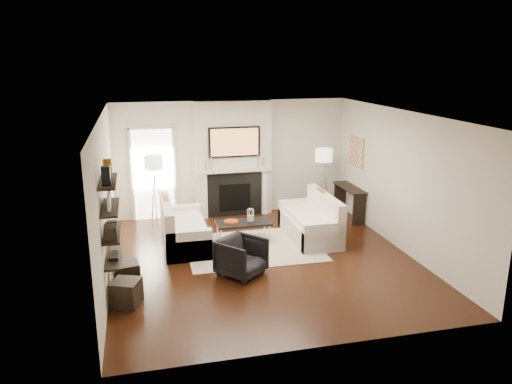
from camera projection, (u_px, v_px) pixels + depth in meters
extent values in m
plane|color=black|center=(263.00, 259.00, 9.33)|extent=(6.00, 6.00, 0.00)
plane|color=white|center=(264.00, 114.00, 8.62)|extent=(6.00, 6.00, 0.00)
plane|color=silver|center=(232.00, 158.00, 11.79)|extent=(5.50, 0.00, 5.50)
plane|color=silver|center=(324.00, 251.00, 6.16)|extent=(5.50, 0.00, 5.50)
plane|color=silver|center=(105.00, 200.00, 8.35)|extent=(0.00, 6.00, 6.00)
plane|color=silver|center=(402.00, 181.00, 9.60)|extent=(0.00, 6.00, 6.00)
cube|color=silver|center=(233.00, 159.00, 11.67)|extent=(1.80, 0.25, 2.70)
cube|color=black|center=(235.00, 195.00, 11.76)|extent=(1.30, 0.02, 1.04)
cube|color=black|center=(235.00, 198.00, 11.78)|extent=(0.75, 0.02, 0.65)
cube|color=white|center=(205.00, 196.00, 11.57)|extent=(0.12, 0.08, 1.10)
cube|color=white|center=(265.00, 192.00, 11.89)|extent=(0.12, 0.08, 1.10)
cube|color=white|center=(235.00, 170.00, 11.56)|extent=(1.70, 0.18, 0.07)
cube|color=black|center=(234.00, 142.00, 11.41)|extent=(1.20, 0.06, 0.70)
cube|color=#BF723F|center=(235.00, 142.00, 11.38)|extent=(1.10, 0.00, 0.62)
cylinder|color=silver|center=(211.00, 164.00, 11.40)|extent=(0.04, 0.04, 0.30)
cylinder|color=silver|center=(206.00, 165.00, 11.37)|extent=(0.04, 0.04, 0.24)
cylinder|color=silver|center=(258.00, 161.00, 11.65)|extent=(0.04, 0.04, 0.30)
cylinder|color=silver|center=(263.00, 162.00, 11.68)|extent=(0.04, 0.04, 0.24)
cube|color=white|center=(153.00, 175.00, 11.43)|extent=(0.90, 0.02, 2.10)
cube|color=white|center=(132.00, 176.00, 11.30)|extent=(0.06, 0.06, 2.16)
cube|color=white|center=(175.00, 174.00, 11.52)|extent=(0.06, 0.06, 2.16)
cube|color=white|center=(151.00, 128.00, 11.13)|extent=(1.02, 0.06, 0.06)
cube|color=#BFB09D|center=(253.00, 248.00, 9.89)|extent=(2.60, 2.00, 0.01)
cube|color=white|center=(185.00, 236.00, 9.96)|extent=(0.85, 1.80, 0.42)
cube|color=white|center=(167.00, 222.00, 9.80)|extent=(0.18, 1.80, 0.80)
cube|color=white|center=(189.00, 246.00, 9.18)|extent=(0.85, 0.18, 0.60)
cube|color=white|center=(181.00, 219.00, 10.70)|extent=(0.85, 0.18, 0.60)
cube|color=white|center=(187.00, 223.00, 9.90)|extent=(0.63, 1.44, 0.10)
cube|color=#915111|center=(166.00, 208.00, 10.03)|extent=(0.10, 0.42, 0.42)
cube|color=black|center=(168.00, 217.00, 9.47)|extent=(0.10, 0.40, 0.40)
cube|color=white|center=(309.00, 228.00, 10.39)|extent=(0.85, 1.80, 0.42)
cube|color=white|center=(325.00, 213.00, 10.39)|extent=(0.18, 1.80, 0.80)
cube|color=white|center=(324.00, 237.00, 9.61)|extent=(0.85, 0.18, 0.60)
cube|color=white|center=(297.00, 213.00, 11.13)|extent=(0.85, 0.18, 0.60)
cube|color=white|center=(308.00, 217.00, 10.31)|extent=(0.63, 1.44, 0.10)
cube|color=#915111|center=(320.00, 199.00, 10.61)|extent=(0.10, 0.42, 0.42)
cube|color=black|center=(331.00, 208.00, 10.05)|extent=(0.10, 0.40, 0.40)
cube|color=black|center=(243.00, 223.00, 10.13)|extent=(1.10, 0.55, 0.04)
cylinder|color=silver|center=(221.00, 238.00, 9.87)|extent=(0.02, 0.02, 0.38)
cylinder|color=silver|center=(270.00, 234.00, 10.09)|extent=(0.02, 0.02, 0.38)
cylinder|color=silver|center=(217.00, 231.00, 10.28)|extent=(0.02, 0.02, 0.38)
cylinder|color=silver|center=(264.00, 227.00, 10.51)|extent=(0.02, 0.02, 0.38)
cylinder|color=white|center=(250.00, 215.00, 10.13)|extent=(0.14, 0.14, 0.25)
cylinder|color=white|center=(250.00, 218.00, 10.14)|extent=(0.09, 0.09, 0.13)
cylinder|color=#CF5522|center=(231.00, 222.00, 10.06)|extent=(0.29, 0.29, 0.05)
imported|color=black|center=(241.00, 255.00, 8.59)|extent=(0.96, 0.95, 0.72)
cylinder|color=silver|center=(156.00, 200.00, 11.03)|extent=(0.02, 0.02, 1.20)
cylinder|color=white|center=(153.00, 162.00, 10.81)|extent=(0.40, 0.40, 0.30)
cylinder|color=silver|center=(161.00, 200.00, 11.06)|extent=(0.25, 0.02, 1.23)
cylinder|color=silver|center=(153.00, 199.00, 11.11)|extent=(0.14, 0.22, 1.23)
cylinder|color=silver|center=(153.00, 201.00, 10.93)|extent=(0.14, 0.22, 1.23)
cylinder|color=silver|center=(323.00, 190.00, 11.84)|extent=(0.02, 0.02, 1.20)
cylinder|color=white|center=(324.00, 155.00, 11.62)|extent=(0.40, 0.40, 0.30)
cylinder|color=silver|center=(327.00, 190.00, 11.86)|extent=(0.25, 0.02, 1.23)
cylinder|color=silver|center=(319.00, 189.00, 11.92)|extent=(0.14, 0.22, 1.23)
cylinder|color=silver|center=(322.00, 191.00, 11.74)|extent=(0.14, 0.22, 1.23)
cube|color=black|center=(350.00, 188.00, 11.56)|extent=(0.35, 1.20, 0.04)
cube|color=black|center=(359.00, 210.00, 11.14)|extent=(0.30, 0.04, 0.71)
cube|color=black|center=(340.00, 197.00, 12.17)|extent=(0.30, 0.04, 0.71)
cube|color=tan|center=(356.00, 152.00, 11.46)|extent=(0.03, 0.70, 0.70)
cube|color=black|center=(114.00, 258.00, 7.62)|extent=(0.25, 1.00, 0.03)
cube|color=black|center=(112.00, 233.00, 7.51)|extent=(0.25, 1.00, 0.04)
cube|color=black|center=(110.00, 208.00, 7.41)|extent=(0.25, 1.00, 0.04)
cube|color=black|center=(108.00, 181.00, 7.30)|extent=(0.25, 1.00, 0.04)
cube|color=black|center=(106.00, 176.00, 6.97)|extent=(0.12, 0.10, 0.28)
cube|color=#915111|center=(108.00, 168.00, 7.42)|extent=(0.12, 0.10, 0.28)
cube|color=white|center=(109.00, 201.00, 7.27)|extent=(0.04, 0.30, 0.22)
cube|color=black|center=(110.00, 197.00, 7.55)|extent=(0.04, 0.22, 0.18)
cube|color=black|center=(111.00, 233.00, 7.18)|extent=(0.18, 0.25, 0.20)
cube|color=black|center=(112.00, 225.00, 7.65)|extent=(0.15, 0.12, 0.12)
cube|color=black|center=(114.00, 257.00, 7.51)|extent=(0.14, 0.20, 0.05)
cube|color=white|center=(114.00, 244.00, 7.88)|extent=(0.10, 0.10, 0.18)
cylinder|color=black|center=(107.00, 168.00, 9.11)|extent=(0.04, 0.34, 0.34)
cylinder|color=white|center=(109.00, 168.00, 9.12)|extent=(0.01, 0.29, 0.29)
cube|color=black|center=(127.00, 274.00, 8.22)|extent=(0.46, 0.46, 0.40)
cube|color=black|center=(126.00, 293.00, 7.57)|extent=(0.52, 0.52, 0.40)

